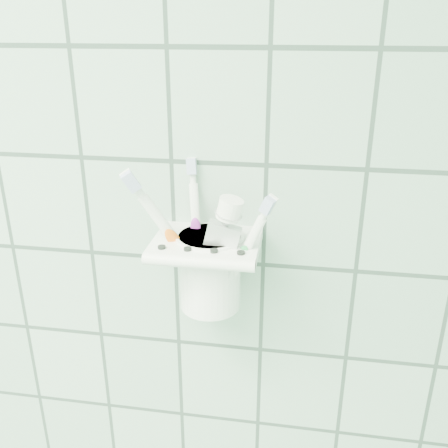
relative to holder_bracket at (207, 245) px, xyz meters
name	(u,v)px	position (x,y,z in m)	size (l,w,h in m)	color
holder_bracket	(207,245)	(0.00, 0.00, 0.00)	(0.13, 0.11, 0.04)	white
cup	(210,268)	(0.00, 0.00, -0.03)	(0.09, 0.09, 0.10)	white
toothbrush_pink	(214,222)	(0.01, 0.02, 0.03)	(0.09, 0.06, 0.20)	white
toothbrush_blue	(199,233)	(-0.01, 0.01, 0.01)	(0.03, 0.04, 0.18)	white
toothbrush_orange	(219,238)	(0.02, 0.00, 0.01)	(0.07, 0.05, 0.17)	white
toothpaste_tube	(204,244)	(0.00, -0.01, 0.01)	(0.07, 0.03, 0.16)	silver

